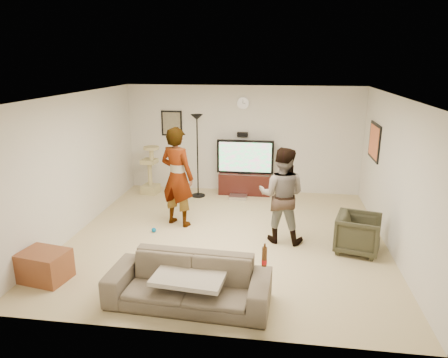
# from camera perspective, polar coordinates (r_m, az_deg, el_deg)

# --- Properties ---
(floor) EXTENTS (5.50, 5.50, 0.02)m
(floor) POSITION_cam_1_polar(r_m,az_deg,el_deg) (7.43, 0.44, -8.09)
(floor) COLOR tan
(floor) RESTS_ON ground
(ceiling) EXTENTS (5.50, 5.50, 0.02)m
(ceiling) POSITION_cam_1_polar(r_m,az_deg,el_deg) (6.78, 0.48, 11.67)
(ceiling) COLOR white
(ceiling) RESTS_ON wall_back
(wall_back) EXTENTS (5.50, 0.04, 2.50)m
(wall_back) POSITION_cam_1_polar(r_m,az_deg,el_deg) (9.67, 2.62, 5.53)
(wall_back) COLOR silver
(wall_back) RESTS_ON floor
(wall_front) EXTENTS (5.50, 0.04, 2.50)m
(wall_front) POSITION_cam_1_polar(r_m,az_deg,el_deg) (4.44, -4.27, -7.82)
(wall_front) COLOR silver
(wall_front) RESTS_ON floor
(wall_left) EXTENTS (0.04, 5.50, 2.50)m
(wall_left) POSITION_cam_1_polar(r_m,az_deg,el_deg) (7.84, -19.90, 1.99)
(wall_left) COLOR silver
(wall_left) RESTS_ON floor
(wall_right) EXTENTS (0.04, 5.50, 2.50)m
(wall_right) POSITION_cam_1_polar(r_m,az_deg,el_deg) (7.19, 22.74, 0.44)
(wall_right) COLOR silver
(wall_right) RESTS_ON floor
(wall_clock) EXTENTS (0.26, 0.04, 0.26)m
(wall_clock) POSITION_cam_1_polar(r_m,az_deg,el_deg) (9.51, 2.67, 10.53)
(wall_clock) COLOR silver
(wall_clock) RESTS_ON wall_back
(wall_speaker) EXTENTS (0.25, 0.10, 0.10)m
(wall_speaker) POSITION_cam_1_polar(r_m,az_deg,el_deg) (9.58, 2.59, 6.23)
(wall_speaker) COLOR black
(wall_speaker) RESTS_ON wall_back
(picture_back) EXTENTS (0.42, 0.03, 0.52)m
(picture_back) POSITION_cam_1_polar(r_m,az_deg,el_deg) (9.89, -7.31, 7.72)
(picture_back) COLOR #716B54
(picture_back) RESTS_ON wall_back
(picture_right) EXTENTS (0.03, 0.78, 0.62)m
(picture_right) POSITION_cam_1_polar(r_m,az_deg,el_deg) (8.65, 20.25, 4.93)
(picture_right) COLOR #E76B3F
(picture_right) RESTS_ON wall_right
(tv_stand) EXTENTS (1.20, 0.45, 0.50)m
(tv_stand) POSITION_cam_1_polar(r_m,az_deg,el_deg) (9.66, 2.92, -0.59)
(tv_stand) COLOR black
(tv_stand) RESTS_ON floor
(console_box) EXTENTS (0.40, 0.30, 0.07)m
(console_box) POSITION_cam_1_polar(r_m,az_deg,el_deg) (9.37, 1.98, -2.52)
(console_box) COLOR silver
(console_box) RESTS_ON floor
(tv) EXTENTS (1.32, 0.08, 0.78)m
(tv) POSITION_cam_1_polar(r_m,az_deg,el_deg) (9.50, 2.97, 3.11)
(tv) COLOR black
(tv) RESTS_ON tv_stand
(tv_screen) EXTENTS (1.21, 0.01, 0.69)m
(tv_screen) POSITION_cam_1_polar(r_m,az_deg,el_deg) (9.45, 2.95, 3.05)
(tv_screen) COLOR #2AF16F
(tv_screen) RESTS_ON tv
(floor_lamp) EXTENTS (0.32, 0.32, 1.89)m
(floor_lamp) POSITION_cam_1_polar(r_m,az_deg,el_deg) (9.30, -3.72, 3.17)
(floor_lamp) COLOR black
(floor_lamp) RESTS_ON floor
(cat_tree) EXTENTS (0.41, 0.41, 1.15)m
(cat_tree) POSITION_cam_1_polar(r_m,az_deg,el_deg) (9.73, -10.33, 1.27)
(cat_tree) COLOR tan
(cat_tree) RESTS_ON floor
(person_left) EXTENTS (0.81, 0.68, 1.90)m
(person_left) POSITION_cam_1_polar(r_m,az_deg,el_deg) (7.70, -6.55, 0.29)
(person_left) COLOR #9998A7
(person_left) RESTS_ON floor
(person_right) EXTENTS (0.90, 0.75, 1.67)m
(person_right) POSITION_cam_1_polar(r_m,az_deg,el_deg) (7.05, 8.06, -2.26)
(person_right) COLOR teal
(person_right) RESTS_ON floor
(sofa) EXTENTS (2.13, 0.92, 0.61)m
(sofa) POSITION_cam_1_polar(r_m,az_deg,el_deg) (5.45, -4.95, -14.14)
(sofa) COLOR brown
(sofa) RESTS_ON floor
(throw_blanket) EXTENTS (0.96, 0.79, 0.06)m
(throw_blanket) POSITION_cam_1_polar(r_m,az_deg,el_deg) (5.39, -4.70, -13.19)
(throw_blanket) COLOR beige
(throw_blanket) RESTS_ON sofa
(beer_bottle) EXTENTS (0.06, 0.06, 0.25)m
(beer_bottle) POSITION_cam_1_polar(r_m,az_deg,el_deg) (5.13, 5.66, -10.74)
(beer_bottle) COLOR #49280F
(beer_bottle) RESTS_ON sofa
(armchair) EXTENTS (0.85, 0.84, 0.64)m
(armchair) POSITION_cam_1_polar(r_m,az_deg,el_deg) (7.11, 18.21, -7.24)
(armchair) COLOR #333222
(armchair) RESTS_ON floor
(side_table) EXTENTS (0.73, 0.60, 0.44)m
(side_table) POSITION_cam_1_polar(r_m,az_deg,el_deg) (6.52, -23.76, -11.03)
(side_table) COLOR brown
(side_table) RESTS_ON floor
(toy_ball) EXTENTS (0.09, 0.09, 0.09)m
(toy_ball) POSITION_cam_1_polar(r_m,az_deg,el_deg) (7.69, -9.76, -7.03)
(toy_ball) COLOR #0462A3
(toy_ball) RESTS_ON floor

